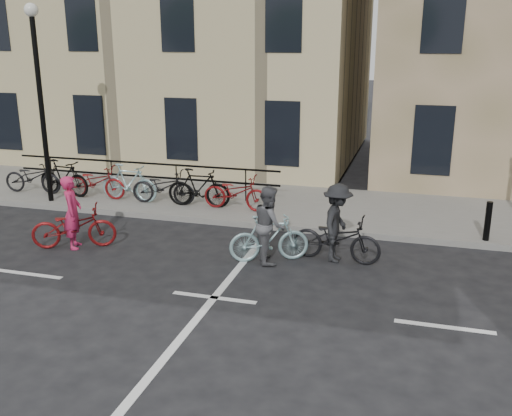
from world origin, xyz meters
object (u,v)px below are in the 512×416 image
(cyclist_grey, at_px, (269,231))
(lamp_post, at_px, (39,80))
(cyclist_dark, at_px, (337,231))
(cyclist_pink, at_px, (73,223))

(cyclist_grey, bearing_deg, lamp_post, 47.54)
(cyclist_dark, bearing_deg, cyclist_grey, 112.14)
(cyclist_pink, relative_size, cyclist_grey, 1.12)
(cyclist_pink, distance_m, cyclist_dark, 5.85)
(lamp_post, distance_m, cyclist_dark, 9.04)
(lamp_post, bearing_deg, cyclist_pink, -47.21)
(lamp_post, relative_size, cyclist_dark, 2.73)
(cyclist_dark, bearing_deg, cyclist_pink, 103.11)
(cyclist_grey, distance_m, cyclist_dark, 1.42)
(lamp_post, xyz_separation_m, cyclist_dark, (8.36, -1.96, -2.83))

